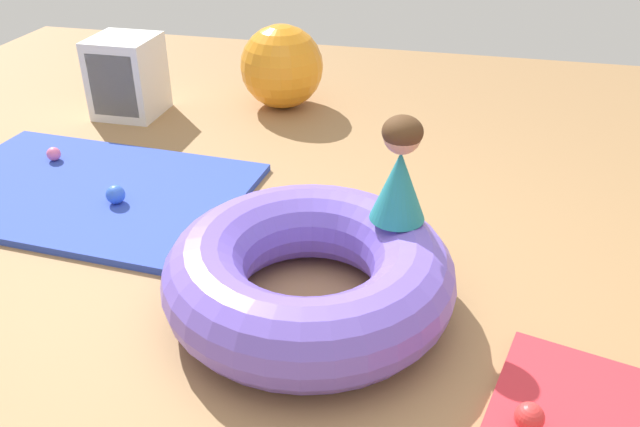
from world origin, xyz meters
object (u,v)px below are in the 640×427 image
object	(u,v)px
child_in_teal	(400,171)
play_ball_blue	(116,194)
inflatable_cushion	(309,275)
play_ball_red	(529,417)
play_ball_pink	(54,154)
exercise_ball_large	(282,67)
storage_cube	(126,77)

from	to	relation	value
child_in_teal	play_ball_blue	size ratio (longest dim) A/B	4.50
inflatable_cushion	play_ball_red	world-z (taller)	inflatable_cushion
inflatable_cushion	play_ball_pink	size ratio (longest dim) A/B	14.67
inflatable_cushion	play_ball_pink	world-z (taller)	inflatable_cushion
play_ball_blue	exercise_ball_large	size ratio (longest dim) A/B	0.17
exercise_ball_large	play_ball_blue	bearing A→B (deg)	-104.54
exercise_ball_large	play_ball_pink	bearing A→B (deg)	-129.44
play_ball_red	play_ball_blue	world-z (taller)	play_ball_blue
inflatable_cushion	child_in_teal	size ratio (longest dim) A/B	2.64
play_ball_blue	play_ball_red	bearing A→B (deg)	-27.29
child_in_teal	storage_cube	bearing A→B (deg)	89.68
play_ball_blue	inflatable_cushion	bearing A→B (deg)	-25.60
child_in_teal	storage_cube	xyz separation A→B (m)	(-2.15, 1.63, -0.30)
inflatable_cushion	play_ball_blue	xyz separation A→B (m)	(-1.24, 0.59, -0.09)
child_in_teal	exercise_ball_large	xyz separation A→B (m)	(-1.12, 2.05, -0.28)
play_ball_blue	play_ball_pink	world-z (taller)	play_ball_blue
inflatable_cushion	play_ball_blue	distance (m)	1.37
child_in_teal	play_ball_blue	xyz separation A→B (m)	(-1.56, 0.34, -0.49)
play_ball_red	exercise_ball_large	bearing A→B (deg)	120.89
inflatable_cushion	play_ball_pink	bearing A→B (deg)	152.08
play_ball_red	play_ball_blue	xyz separation A→B (m)	(-2.13, 1.10, 0.00)
child_in_teal	play_ball_pink	size ratio (longest dim) A/B	5.55
child_in_teal	inflatable_cushion	bearing A→B (deg)	164.84
play_ball_pink	exercise_ball_large	bearing A→B (deg)	50.56
play_ball_red	storage_cube	distance (m)	3.63
inflatable_cushion	child_in_teal	world-z (taller)	child_in_teal
inflatable_cushion	play_ball_pink	distance (m)	2.12
exercise_ball_large	child_in_teal	bearing A→B (deg)	-61.43
child_in_teal	play_ball_red	xyz separation A→B (m)	(0.57, -0.76, -0.49)
play_ball_red	storage_cube	world-z (taller)	storage_cube
child_in_teal	exercise_ball_large	bearing A→B (deg)	65.38
exercise_ball_large	storage_cube	xyz separation A→B (m)	(-1.04, -0.42, -0.02)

